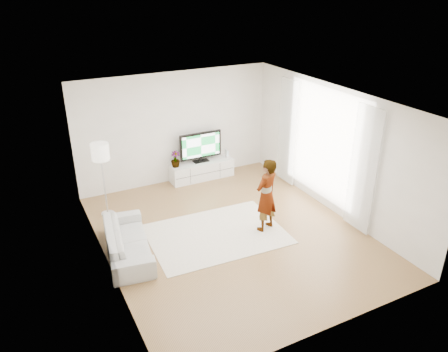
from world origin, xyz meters
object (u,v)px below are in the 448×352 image
television (201,146)px  rug (216,234)px  player (266,195)px  media_console (202,170)px  floor_lamp (100,155)px  sofa (128,241)px

television → rug: 2.93m
television → player: 2.93m
media_console → floor_lamp: 3.00m
player → floor_lamp: 3.57m
media_console → floor_lamp: floor_lamp is taller
television → player: bearing=-87.3°
player → sofa: player is taller
player → sofa: bearing=-30.0°
media_console → sofa: size_ratio=0.86×
floor_lamp → television: bearing=16.5°
sofa → television: bearing=-38.1°
rug → floor_lamp: 2.95m
rug → sofa: (-1.80, 0.16, 0.28)m
rug → player: (1.00, -0.27, 0.79)m
player → sofa: 2.88m
television → media_console: bearing=-90.0°
rug → sofa: size_ratio=1.40×
player → floor_lamp: bearing=-58.9°
television → player: player is taller
television → sofa: 3.70m
floor_lamp → player: bearing=-37.5°
media_console → sofa: sofa is taller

